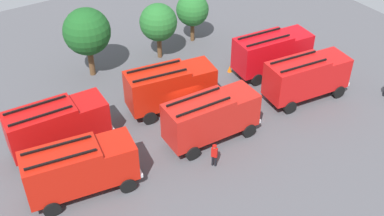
# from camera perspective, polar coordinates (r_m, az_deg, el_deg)

# --- Properties ---
(ground_plane) EXTENTS (56.56, 56.56, 0.00)m
(ground_plane) POSITION_cam_1_polar(r_m,az_deg,el_deg) (37.25, -0.00, -1.73)
(ground_plane) COLOR #4C4C51
(fire_truck_0) EXTENTS (7.48, 3.60, 3.88)m
(fire_truck_0) POSITION_cam_1_polar(r_m,az_deg,el_deg) (31.16, -13.27, -6.91)
(fire_truck_0) COLOR red
(fire_truck_0) RESTS_ON ground
(fire_truck_1) EXTENTS (7.28, 2.95, 3.88)m
(fire_truck_1) POSITION_cam_1_polar(r_m,az_deg,el_deg) (34.39, 2.26, -0.96)
(fire_truck_1) COLOR red
(fire_truck_1) RESTS_ON ground
(fire_truck_2) EXTENTS (7.43, 3.41, 3.88)m
(fire_truck_2) POSITION_cam_1_polar(r_m,az_deg,el_deg) (39.79, 13.52, 3.73)
(fire_truck_2) COLOR red
(fire_truck_2) RESTS_ON ground
(fire_truck_3) EXTENTS (7.28, 2.96, 3.88)m
(fire_truck_3) POSITION_cam_1_polar(r_m,az_deg,el_deg) (34.90, -15.81, -1.92)
(fire_truck_3) COLOR red
(fire_truck_3) RESTS_ON ground
(fire_truck_4) EXTENTS (7.48, 3.60, 3.88)m
(fire_truck_4) POSITION_cam_1_polar(r_m,az_deg,el_deg) (37.54, -2.62, 2.65)
(fire_truck_4) COLOR red
(fire_truck_4) RESTS_ON ground
(fire_truck_5) EXTENTS (7.40, 3.30, 3.88)m
(fire_truck_5) POSITION_cam_1_polar(r_m,az_deg,el_deg) (42.71, 9.55, 6.71)
(fire_truck_5) COLOR red
(fire_truck_5) RESTS_ON ground
(firefighter_0) EXTENTS (0.44, 0.48, 1.82)m
(firefighter_0) POSITION_cam_1_polar(r_m,az_deg,el_deg) (32.93, 2.69, -5.54)
(firefighter_0) COLOR black
(firefighter_0) RESTS_ON ground
(firefighter_2) EXTENTS (0.44, 0.29, 1.75)m
(firefighter_2) POSITION_cam_1_polar(r_m,az_deg,el_deg) (40.45, -2.70, 3.44)
(firefighter_2) COLOR black
(firefighter_2) RESTS_ON ground
(firefighter_3) EXTENTS (0.30, 0.43, 1.83)m
(firefighter_3) POSITION_cam_1_polar(r_m,az_deg,el_deg) (38.02, 6.49, 0.88)
(firefighter_3) COLOR black
(firefighter_3) RESTS_ON ground
(firefighter_4) EXTENTS (0.45, 0.48, 1.65)m
(firefighter_4) POSITION_cam_1_polar(r_m,az_deg,el_deg) (41.08, -4.29, 3.82)
(firefighter_4) COLOR black
(firefighter_4) RESTS_ON ground
(tree_0) EXTENTS (4.06, 4.06, 6.29)m
(tree_0) POSITION_cam_1_polar(r_m,az_deg,el_deg) (41.77, -12.45, 8.88)
(tree_0) COLOR brown
(tree_0) RESTS_ON ground
(tree_1) EXTENTS (3.44, 3.44, 5.33)m
(tree_1) POSITION_cam_1_polar(r_m,az_deg,el_deg) (43.92, -4.04, 10.16)
(tree_1) COLOR brown
(tree_1) RESTS_ON ground
(tree_2) EXTENTS (3.16, 3.16, 4.90)m
(tree_2) POSITION_cam_1_polar(r_m,az_deg,el_deg) (46.86, 0.05, 11.65)
(tree_2) COLOR brown
(tree_2) RESTS_ON ground
(traffic_cone_0) EXTENTS (0.46, 0.46, 0.66)m
(traffic_cone_0) POSITION_cam_1_polar(r_m,az_deg,el_deg) (42.10, -0.29, 3.88)
(traffic_cone_0) COLOR #F2600C
(traffic_cone_0) RESTS_ON ground
(traffic_cone_1) EXTENTS (0.45, 0.45, 0.64)m
(traffic_cone_1) POSITION_cam_1_polar(r_m,az_deg,el_deg) (42.53, 12.22, 3.32)
(traffic_cone_1) COLOR #F2600C
(traffic_cone_1) RESTS_ON ground
(traffic_cone_2) EXTENTS (0.43, 0.43, 0.61)m
(traffic_cone_2) POSITION_cam_1_polar(r_m,az_deg,el_deg) (43.26, 4.53, 4.70)
(traffic_cone_2) COLOR #F2600C
(traffic_cone_2) RESTS_ON ground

